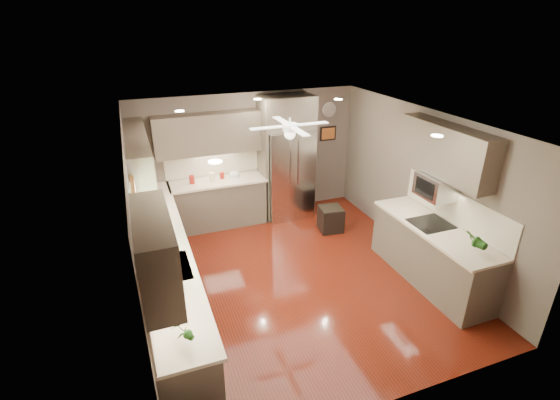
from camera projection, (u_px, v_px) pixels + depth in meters
floor at (295, 276)px, 6.50m from camera, size 5.00×5.00×0.00m
ceiling at (298, 122)px, 5.46m from camera, size 5.00×5.00×0.00m
wall_back at (248, 156)px, 8.11m from camera, size 4.50×0.00×4.50m
wall_front at (398, 311)px, 3.85m from camera, size 4.50×0.00×4.50m
wall_left at (137, 232)px, 5.26m from camera, size 0.00×5.00×5.00m
wall_right at (422, 185)px, 6.70m from camera, size 0.00×5.00×5.00m
canister_a at (192, 180)px, 7.56m from camera, size 0.12×0.12×0.16m
canister_c at (212, 177)px, 7.67m from camera, size 0.10×0.10×0.16m
canister_d at (222, 176)px, 7.81m from camera, size 0.11×0.11×0.13m
soap_bottle at (155, 251)px, 5.23m from camera, size 0.10×0.10×0.20m
potted_plant_left at (182, 331)px, 3.83m from camera, size 0.19×0.16×0.30m
potted_plant_right at (475, 240)px, 5.33m from camera, size 0.20×0.17×0.35m
bowl at (235, 176)px, 7.87m from camera, size 0.25×0.25×0.05m
left_run at (166, 270)px, 5.80m from camera, size 0.65×4.70×1.45m
back_run at (219, 202)px, 7.94m from camera, size 1.85×0.65×1.45m
uppers at (234, 157)px, 6.09m from camera, size 4.50×4.70×0.95m
window at (138, 228)px, 4.72m from camera, size 0.05×1.12×0.92m
sink at (170, 270)px, 5.08m from camera, size 0.50×0.70×0.32m
refrigerator at (287, 160)px, 8.07m from camera, size 1.06×0.75×2.45m
right_run at (431, 253)px, 6.23m from camera, size 0.70×2.20×1.45m
microwave at (436, 186)px, 6.07m from camera, size 0.43×0.55×0.34m
ceiling_fan at (290, 129)px, 5.79m from camera, size 1.18×1.18×0.32m
recessed_lights at (285, 117)px, 5.79m from camera, size 2.84×3.14×0.01m
wall_clock at (329, 110)px, 8.32m from camera, size 0.30×0.03×0.30m
framed_print at (328, 133)px, 8.53m from camera, size 0.36×0.03×0.30m
stool at (331, 219)px, 7.82m from camera, size 0.48×0.48×0.49m
paper_towel at (169, 276)px, 4.65m from camera, size 0.12×0.12×0.30m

